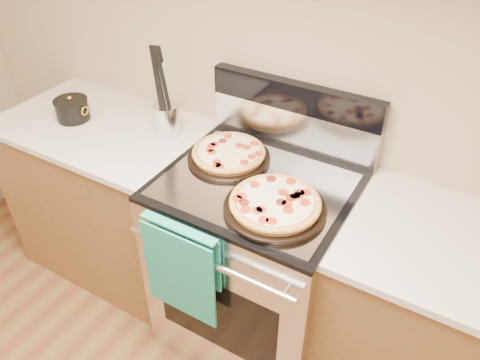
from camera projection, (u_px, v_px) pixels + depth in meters
The scene contains 16 objects.
wall_back at pixel (303, 49), 1.85m from camera, with size 4.00×4.00×0.00m, color tan.
range_body at pixel (256, 263), 2.14m from camera, with size 0.76×0.68×0.90m, color #B7B7BC.
oven_window at pixel (216, 315), 1.91m from camera, with size 0.56×0.01×0.40m, color black.
cooktop at pixel (258, 183), 1.87m from camera, with size 0.76×0.68×0.02m, color black.
backsplash_lower at pixel (293, 128), 2.02m from camera, with size 0.76×0.06×0.18m, color silver.
backsplash_upper at pixel (295, 96), 1.93m from camera, with size 0.76×0.06×0.12m, color black.
oven_handle at pixel (207, 262), 1.68m from camera, with size 0.03×0.03×0.70m, color silver.
dish_towel at pixel (182, 269), 1.78m from camera, with size 0.32×0.05×0.42m, color #1B876E, non-canonical shape.
foil_sheet at pixel (255, 185), 1.84m from camera, with size 0.70×0.55×0.01m, color gray.
cabinet_left at pixel (116, 200), 2.53m from camera, with size 1.00×0.62×0.88m, color brown.
countertop_left at pixel (101, 127), 2.26m from camera, with size 1.02×0.64×0.03m, color beige.
cabinet_right at pixel (458, 345), 1.82m from camera, with size 1.00×0.62×0.88m, color brown.
pepperoni_pizza_back at pixel (229, 154), 1.97m from camera, with size 0.35×0.35×0.05m, color #A87933, non-canonical shape.
pepperoni_pizza_front at pixel (275, 205), 1.70m from camera, with size 0.37×0.37×0.05m, color #A87933, non-canonical shape.
utensil_crock at pixel (167, 120), 2.13m from camera, with size 0.12×0.12×0.15m, color silver.
saucepan at pixel (72, 110), 2.26m from camera, with size 0.16×0.16×0.10m, color black.
Camera 1 is at (0.69, 0.33, 2.04)m, focal length 35.00 mm.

